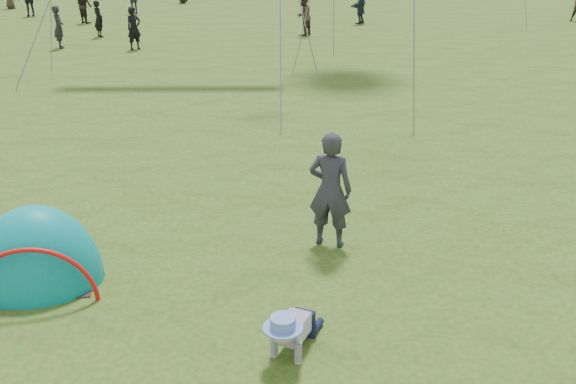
{
  "coord_description": "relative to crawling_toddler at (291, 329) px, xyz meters",
  "views": [
    {
      "loc": [
        1.01,
        -6.07,
        4.62
      ],
      "look_at": [
        1.14,
        2.66,
        1.0
      ],
      "focal_mm": 40.0,
      "sensor_mm": 36.0,
      "label": 1
    }
  ],
  "objects": [
    {
      "name": "ground",
      "position": [
        -1.14,
        -0.16,
        -0.32
      ],
      "size": [
        140.0,
        140.0,
        0.0
      ],
      "primitive_type": "plane",
      "color": "#224D11"
    },
    {
      "name": "crawling_toddler",
      "position": [
        0.0,
        0.0,
        0.0
      ],
      "size": [
        0.87,
        0.99,
        0.63
      ],
      "primitive_type": null,
      "rotation": [
        0.0,
        0.0,
        -0.43
      ],
      "color": "black",
      "rests_on": "ground"
    },
    {
      "name": "popup_tent",
      "position": [
        -3.5,
        1.67,
        -0.32
      ],
      "size": [
        1.99,
        1.74,
        2.28
      ],
      "primitive_type": "ellipsoid",
      "rotation": [
        0.0,
        0.0,
        0.18
      ],
      "color": "#08736D",
      "rests_on": "ground"
    },
    {
      "name": "standing_adult",
      "position": [
        0.65,
        2.77,
        0.6
      ],
      "size": [
        0.77,
        0.62,
        1.84
      ],
      "primitive_type": "imported",
      "rotation": [
        0.0,
        0.0,
        2.84
      ],
      "color": "#2A2A33",
      "rests_on": "ground"
    },
    {
      "name": "crowd_person_0",
      "position": [
        -9.09,
        20.62,
        0.53
      ],
      "size": [
        0.63,
        0.73,
        1.69
      ],
      "primitive_type": "imported",
      "rotation": [
        0.0,
        0.0,
        2.02
      ],
      "color": "black",
      "rests_on": "ground"
    },
    {
      "name": "crowd_person_1",
      "position": [
        1.02,
        23.75,
        0.57
      ],
      "size": [
        1.04,
        1.09,
        1.78
      ],
      "primitive_type": "imported",
      "rotation": [
        0.0,
        0.0,
        4.14
      ],
      "color": "#3C2F25",
      "rests_on": "ground"
    },
    {
      "name": "crowd_person_6",
      "position": [
        -8.21,
        23.48,
        0.48
      ],
      "size": [
        0.66,
        0.7,
        1.6
      ],
      "primitive_type": "imported",
      "rotation": [
        0.0,
        0.0,
        2.24
      ],
      "color": "black",
      "rests_on": "ground"
    },
    {
      "name": "crowd_person_8",
      "position": [
        -13.95,
        30.81,
        0.58
      ],
      "size": [
        1.12,
        0.65,
        1.79
      ],
      "primitive_type": "imported",
      "rotation": [
        0.0,
        0.0,
        0.22
      ],
      "color": "black",
      "rests_on": "ground"
    },
    {
      "name": "crowd_person_11",
      "position": [
        4.1,
        27.69,
        0.53
      ],
      "size": [
        1.19,
        1.62,
        1.69
      ],
      "primitive_type": "imported",
      "rotation": [
        0.0,
        0.0,
        4.22
      ],
      "color": "#202B38",
      "rests_on": "ground"
    },
    {
      "name": "crowd_person_12",
      "position": [
        -5.94,
        20.21,
        0.53
      ],
      "size": [
        0.73,
        0.71,
        1.69
      ],
      "primitive_type": "imported",
      "rotation": [
        0.0,
        0.0,
        0.74
      ],
      "color": "black",
      "rests_on": "ground"
    },
    {
      "name": "crowd_person_13",
      "position": [
        -10.1,
        28.03,
        0.57
      ],
      "size": [
        1.09,
        1.08,
        1.78
      ],
      "primitive_type": "imported",
      "rotation": [
        0.0,
        0.0,
        2.38
      ],
      "color": "black",
      "rests_on": "ground"
    }
  ]
}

